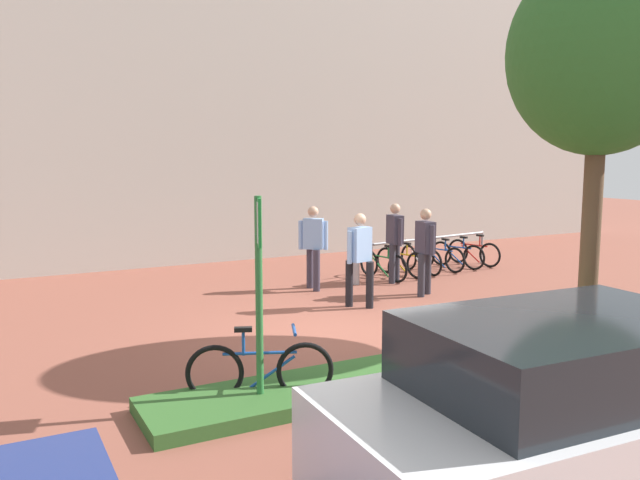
# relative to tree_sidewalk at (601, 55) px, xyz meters

# --- Properties ---
(ground_plane) EXTENTS (60.00, 60.00, 0.00)m
(ground_plane) POSITION_rel_tree_sidewalk_xyz_m (-3.01, 1.95, -4.17)
(ground_plane) COLOR brown
(building_facade) EXTENTS (28.00, 1.20, 10.00)m
(building_facade) POSITION_rel_tree_sidewalk_xyz_m (-3.01, 9.89, 0.83)
(building_facade) COLOR #B2ADA3
(building_facade) RESTS_ON ground
(planter_strip) EXTENTS (7.00, 1.10, 0.16)m
(planter_strip) POSITION_rel_tree_sidewalk_xyz_m (-3.15, -0.12, -4.09)
(planter_strip) COLOR #336028
(planter_strip) RESTS_ON ground
(tree_sidewalk) EXTENTS (2.63, 2.63, 5.65)m
(tree_sidewalk) POSITION_rel_tree_sidewalk_xyz_m (0.00, 0.00, 0.00)
(tree_sidewalk) COLOR brown
(tree_sidewalk) RESTS_ON ground
(parking_sign_post) EXTENTS (0.13, 0.35, 2.34)m
(parking_sign_post) POSITION_rel_tree_sidewalk_xyz_m (-5.34, -0.12, -2.63)
(parking_sign_post) COLOR #2D7238
(parking_sign_post) RESTS_ON ground
(bike_at_sign) EXTENTS (1.58, 0.70, 0.86)m
(bike_at_sign) POSITION_rel_tree_sidewalk_xyz_m (-5.25, 0.07, -3.82)
(bike_at_sign) COLOR black
(bike_at_sign) RESTS_ON ground
(bike_rack_cluster) EXTENTS (3.72, 2.01, 0.83)m
(bike_rack_cluster) POSITION_rel_tree_sidewalk_xyz_m (1.44, 5.64, -3.82)
(bike_rack_cluster) COLOR #99999E
(bike_rack_cluster) RESTS_ON ground
(bollard_steel) EXTENTS (0.16, 0.16, 0.90)m
(bollard_steel) POSITION_rel_tree_sidewalk_xyz_m (-0.91, 5.18, -3.72)
(bollard_steel) COLOR #ADADB2
(bollard_steel) RESTS_ON ground
(person_suited_dark) EXTENTS (0.41, 0.61, 1.72)m
(person_suited_dark) POSITION_rel_tree_sidewalk_xyz_m (-0.27, 3.62, -3.19)
(person_suited_dark) COLOR #2D2D38
(person_suited_dark) RESTS_ON ground
(person_shirt_white) EXTENTS (0.59, 0.43, 1.72)m
(person_shirt_white) POSITION_rel_tree_sidewalk_xyz_m (-1.92, 3.37, -3.19)
(person_shirt_white) COLOR black
(person_shirt_white) RESTS_ON ground
(person_shirt_blue) EXTENTS (0.51, 0.48, 1.72)m
(person_shirt_blue) POSITION_rel_tree_sidewalk_xyz_m (-1.96, 5.13, -3.19)
(person_shirt_blue) COLOR #383342
(person_shirt_blue) RESTS_ON ground
(person_suited_navy) EXTENTS (0.36, 0.60, 1.72)m
(person_suited_navy) POSITION_rel_tree_sidewalk_xyz_m (-0.06, 4.96, -3.19)
(person_suited_navy) COLOR #2D2D38
(person_suited_navy) RESTS_ON ground
(car_white_hatch) EXTENTS (4.38, 2.19, 1.54)m
(car_white_hatch) POSITION_rel_tree_sidewalk_xyz_m (-3.84, -3.10, -3.41)
(car_white_hatch) COLOR silver
(car_white_hatch) RESTS_ON ground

